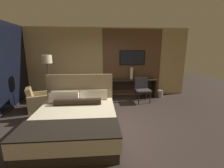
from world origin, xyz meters
name	(u,v)px	position (x,y,z in m)	size (l,w,h in m)	color
ground_plane	(103,124)	(0.00, 0.00, 0.00)	(16.00, 16.00, 0.00)	#332823
wall_back_tv_panel	(106,63)	(0.18, 2.59, 1.40)	(7.20, 0.09, 2.80)	tan
bed	(76,119)	(-0.66, -0.31, 0.31)	(1.90, 2.25, 1.23)	#33281E
desk	(132,85)	(1.28, 2.32, 0.51)	(1.93, 0.49, 0.75)	#2D2319
tv	(132,58)	(1.28, 2.52, 1.61)	(1.06, 0.04, 0.60)	black
desk_chair	(142,87)	(1.52, 1.73, 0.53)	(0.56, 0.56, 0.90)	#38333D
armchair_by_window	(39,102)	(-2.09, 1.16, 0.26)	(0.88, 0.90, 0.76)	olive
floor_lamp	(47,63)	(-1.88, 1.67, 1.47)	(0.34, 0.34, 1.75)	#282623
vase_tall	(132,73)	(1.22, 2.31, 0.99)	(0.13, 0.13, 0.48)	silver
book	(143,79)	(1.71, 2.29, 0.76)	(0.26, 0.22, 0.03)	navy
waste_bin	(160,94)	(2.43, 2.17, 0.14)	(0.22, 0.22, 0.28)	gray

